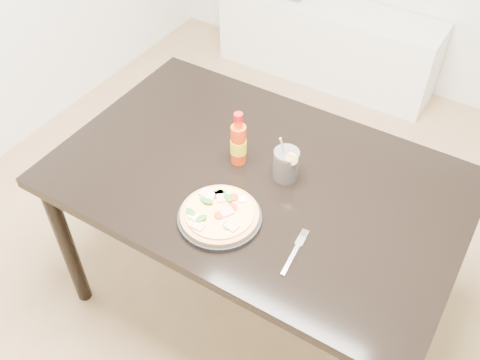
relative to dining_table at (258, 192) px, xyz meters
The scene contains 8 objects.
room_shell 1.03m from the dining_table, 48.02° to the right, with size 4.50×4.50×4.50m.
dining_table is the anchor object (origin of this frame).
plate 0.25m from the dining_table, 90.99° to the right, with size 0.27×0.27×0.02m, color black.
pizza 0.26m from the dining_table, 91.63° to the right, with size 0.25×0.25×0.03m.
hot_sauce_bottle 0.19m from the dining_table, 164.91° to the left, with size 0.07×0.07×0.21m.
cola_cup 0.17m from the dining_table, 28.37° to the left, with size 0.09×0.09×0.18m.
fork 0.35m from the dining_table, 40.62° to the right, with size 0.03×0.19×0.00m.
media_console 1.84m from the dining_table, 105.79° to the left, with size 1.40×0.34×0.50m, color white.
Camera 1 is at (0.32, -0.80, 2.04)m, focal length 40.00 mm.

